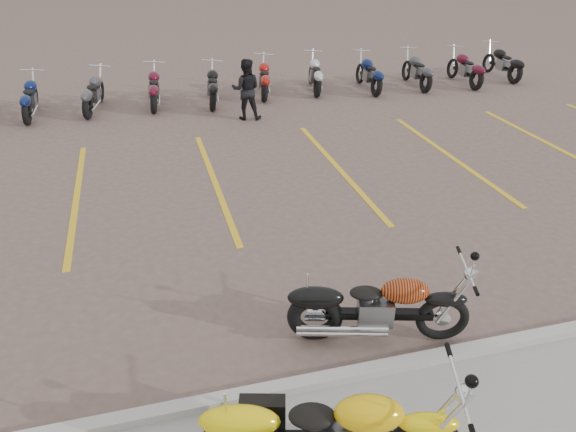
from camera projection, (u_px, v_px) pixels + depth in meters
name	position (u px, v px, depth m)	size (l,w,h in m)	color
ground	(257.00, 291.00, 8.11)	(100.00, 100.00, 0.00)	#725A51
curb	(295.00, 386.00, 6.38)	(60.00, 0.18, 0.12)	#ADAAA3
parking_stripes	(215.00, 182.00, 11.53)	(38.00, 5.50, 0.01)	gold
yellow_cruiser	(325.00, 431.00, 5.26)	(2.41, 0.83, 1.01)	black
flame_cruiser	(374.00, 309.00, 6.97)	(2.22, 0.78, 0.94)	black
person_b	(246.00, 89.00, 14.85)	(0.78, 0.61, 1.60)	black
bg_bike_row	(209.00, 83.00, 16.47)	(20.65, 2.06, 1.10)	black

